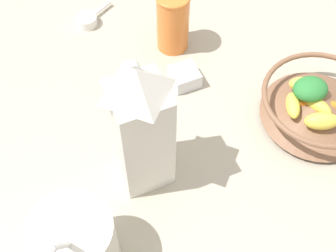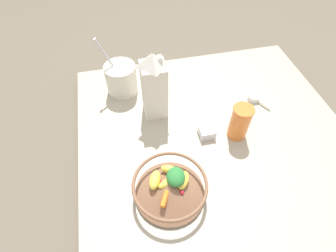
% 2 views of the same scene
% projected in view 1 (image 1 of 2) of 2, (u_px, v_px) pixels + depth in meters
% --- Properties ---
extents(ground_plane, '(6.00, 6.00, 0.00)m').
position_uv_depth(ground_plane, '(190.00, 80.00, 0.99)').
color(ground_plane, '#665B4C').
extents(countertop, '(0.95, 0.95, 0.04)m').
position_uv_depth(countertop, '(191.00, 74.00, 0.97)').
color(countertop, '#B2A893').
rests_on(countertop, ground_plane).
extents(fruit_bowl, '(0.22, 0.22, 0.09)m').
position_uv_depth(fruit_bowl, '(319.00, 105.00, 0.85)').
color(fruit_bowl, brown).
rests_on(fruit_bowl, countertop).
extents(milk_carton, '(0.08, 0.08, 0.26)m').
position_uv_depth(milk_carton, '(140.00, 128.00, 0.71)').
color(milk_carton, silver).
rests_on(milk_carton, countertop).
extents(yogurt_tub, '(0.12, 0.14, 0.24)m').
position_uv_depth(yogurt_tub, '(75.00, 242.00, 0.67)').
color(yogurt_tub, silver).
rests_on(yogurt_tub, countertop).
extents(drinking_cup, '(0.07, 0.07, 0.13)m').
position_uv_depth(drinking_cup, '(173.00, 20.00, 0.93)').
color(drinking_cup, orange).
rests_on(drinking_cup, countertop).
extents(spice_jar, '(0.05, 0.05, 0.03)m').
position_uv_depth(spice_jar, '(184.00, 77.00, 0.92)').
color(spice_jar, silver).
rests_on(spice_jar, countertop).
extents(measuring_scoop, '(0.09, 0.06, 0.02)m').
position_uv_depth(measuring_scoop, '(88.00, 20.00, 1.02)').
color(measuring_scoop, white).
rests_on(measuring_scoop, countertop).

